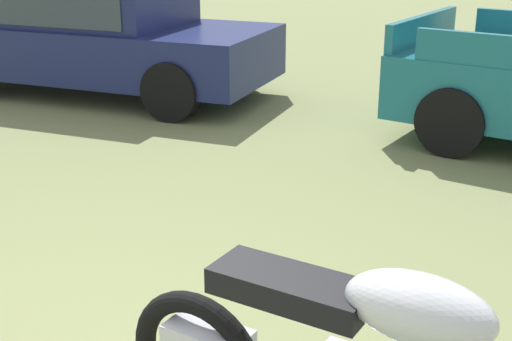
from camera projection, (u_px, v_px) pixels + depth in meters
The scene contains 1 object.
car_navy at pixel (92, 28), 8.56m from camera, with size 4.25×1.87×1.43m.
Camera 1 is at (1.90, -1.79, 2.07)m, focal length 49.88 mm.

